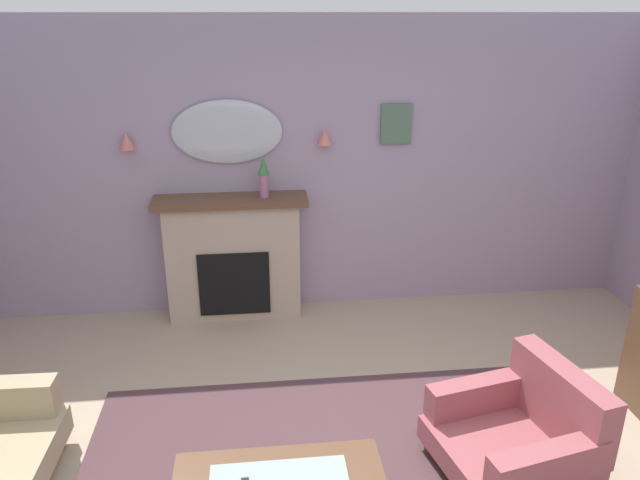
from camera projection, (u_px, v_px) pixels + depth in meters
The scene contains 8 objects.
wall_back at pixel (303, 169), 5.45m from camera, with size 7.29×0.10×2.69m, color #9E8CA8.
fireplace at pixel (234, 259), 5.46m from camera, with size 1.36×0.36×1.16m.
mantel_vase_right at pixel (264, 175), 5.18m from camera, with size 0.10×0.10×0.37m.
wall_mirror at pixel (227, 132), 5.18m from camera, with size 0.96×0.06×0.56m, color #B2BCC6.
wall_sconce_left at pixel (127, 141), 5.06m from camera, with size 0.14×0.14×0.14m, color #D17066.
wall_sconce_right at pixel (325, 137), 5.24m from camera, with size 0.14×0.14×0.14m, color #D17066.
framed_picture at pixel (396, 124), 5.33m from camera, with size 0.28×0.03×0.36m, color #4C6B56.
armchair_near_fireplace at pixel (522, 432), 3.61m from camera, with size 0.97×0.96×0.71m.
Camera 1 is at (-0.42, -2.53, 2.69)m, focal length 33.44 mm.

